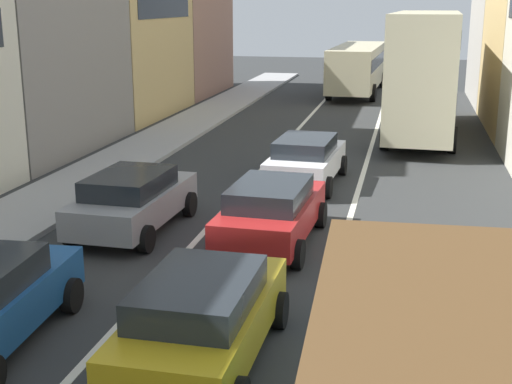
% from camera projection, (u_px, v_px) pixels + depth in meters
% --- Properties ---
extents(sidewalk_left, '(2.60, 64.00, 0.14)m').
position_uv_depth(sidewalk_left, '(115.00, 165.00, 24.16)').
color(sidewalk_left, '#9A9A9A').
rests_on(sidewalk_left, ground).
extents(lane_stripe_left, '(0.16, 60.00, 0.01)m').
position_uv_depth(lane_stripe_left, '(257.00, 174.00, 23.15)').
color(lane_stripe_left, silver).
rests_on(lane_stripe_left, ground).
extents(lane_stripe_right, '(0.16, 60.00, 0.01)m').
position_uv_depth(lane_stripe_right, '(362.00, 179.00, 22.45)').
color(lane_stripe_right, silver).
rests_on(lane_stripe_right, ground).
extents(sedan_centre_lane_second, '(2.10, 4.32, 1.49)m').
position_uv_depth(sedan_centre_lane_second, '(202.00, 316.00, 10.84)').
color(sedan_centre_lane_second, '#B29319').
rests_on(sedan_centre_lane_second, ground).
extents(hatchback_centre_lane_third, '(2.21, 4.37, 1.49)m').
position_uv_depth(hatchback_centre_lane_third, '(271.00, 211.00, 16.30)').
color(hatchback_centre_lane_third, '#A51E1E').
rests_on(hatchback_centre_lane_third, ground).
extents(sedan_left_lane_third, '(2.18, 4.36, 1.49)m').
position_uv_depth(sedan_left_lane_third, '(133.00, 199.00, 17.24)').
color(sedan_left_lane_third, gray).
rests_on(sedan_left_lane_third, ground).
extents(coupe_centre_lane_fourth, '(2.24, 4.39, 1.49)m').
position_uv_depth(coupe_centre_lane_fourth, '(306.00, 159.00, 21.64)').
color(coupe_centre_lane_fourth, silver).
rests_on(coupe_centre_lane_fourth, ground).
extents(sedan_right_lane_behind_truck, '(2.28, 4.40, 1.49)m').
position_uv_depth(sedan_right_lane_behind_truck, '(426.00, 292.00, 11.76)').
color(sedan_right_lane_behind_truck, '#759EB7').
rests_on(sedan_right_lane_behind_truck, ground).
extents(bus_mid_queue_primary, '(3.13, 10.59, 5.06)m').
position_uv_depth(bus_mid_queue_primary, '(424.00, 68.00, 28.85)').
color(bus_mid_queue_primary, '#BFB793').
rests_on(bus_mid_queue_primary, ground).
extents(bus_far_queue_secondary, '(3.06, 10.58, 2.90)m').
position_uv_depth(bus_far_queue_secondary, '(358.00, 65.00, 42.60)').
color(bus_far_queue_secondary, '#BFB793').
rests_on(bus_far_queue_secondary, ground).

